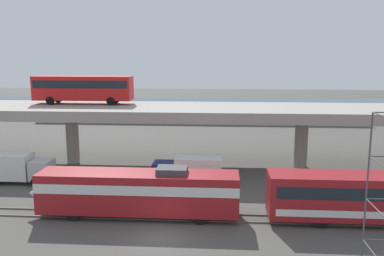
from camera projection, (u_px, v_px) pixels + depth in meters
The scene contains 14 objects.
ground_plane at pixel (160, 239), 29.11m from camera, with size 260.00×260.00×0.00m, color #4C4944.
rail_strip_near at pixel (166, 220), 32.29m from camera, with size 110.00×0.12×0.12m, color #59544C.
rail_strip_far at pixel (168, 213), 33.76m from camera, with size 110.00×0.12×0.12m, color #59544C.
train_locomotive at pixel (129, 190), 32.86m from camera, with size 17.20×3.04×4.18m.
highway_overpass at pixel (184, 113), 47.63m from camera, with size 96.00×10.37×7.02m.
transit_bus_on_overpass at pixel (83, 87), 49.70m from camera, with size 12.00×2.68×3.40m.
service_truck_west at pixel (190, 171), 40.39m from camera, with size 6.80×2.46×3.04m.
service_truck_east at pixel (17, 167), 41.62m from camera, with size 6.80×2.46×3.04m.
pier_parking_lot at pixel (200, 115), 82.95m from camera, with size 62.92×13.34×1.75m, color #9E998E.
parked_car_0 at pixel (263, 109), 79.53m from camera, with size 4.32×1.86×1.50m.
parked_car_1 at pixel (192, 109), 79.77m from camera, with size 4.52×1.89×1.50m.
parked_car_2 at pixel (201, 106), 84.63m from camera, with size 4.21×1.90×1.50m.
parked_car_3 at pixel (169, 105), 85.58m from camera, with size 4.07×1.95×1.50m.
harbor_water at pixel (204, 106), 105.69m from camera, with size 140.00×36.00×0.01m, color navy.
Camera 1 is at (4.21, -27.02, 12.96)m, focal length 38.11 mm.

